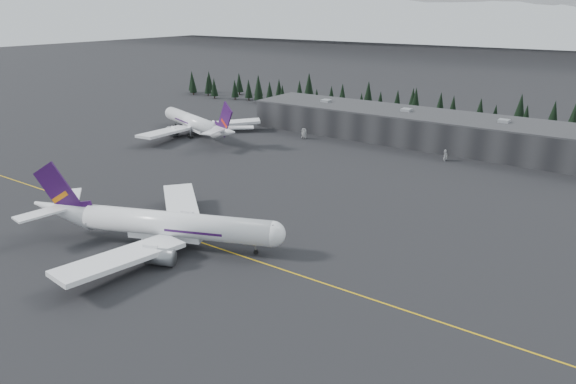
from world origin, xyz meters
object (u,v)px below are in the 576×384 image
Objects in this scene: gse_vehicle_a at (304,137)px; jet_main at (155,223)px; jet_parked at (198,124)px; gse_vehicle_b at (445,159)px; terminal at (428,128)px.

jet_main is at bearing -81.73° from gse_vehicle_a.
jet_parked is 14.57× the size of gse_vehicle_b.
gse_vehicle_a is (-27.60, 110.11, -4.83)m from jet_main.
jet_parked is (-89.48, -45.84, -0.85)m from terminal.
gse_vehicle_b is at bearing -147.28° from jet_parked.
jet_parked is at bearing -158.03° from gse_vehicle_a.
terminal reaches higher than gse_vehicle_b.
jet_parked is at bearing -93.92° from gse_vehicle_b.
jet_main is at bearing -98.30° from terminal.
jet_main is at bearing -34.01° from gse_vehicle_b.
jet_parked is at bearing 106.95° from jet_main.
gse_vehicle_a is (42.39, 22.32, -4.79)m from jet_parked.
jet_main reaches higher than terminal.
jet_main reaches higher than jet_parked.
jet_parked is (-69.98, 87.79, -0.04)m from jet_main.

